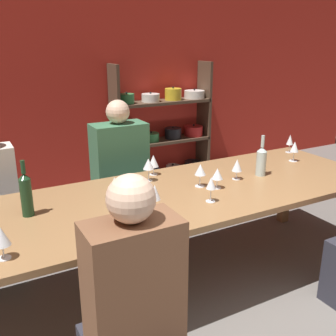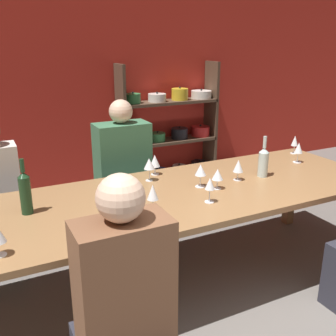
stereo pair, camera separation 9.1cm
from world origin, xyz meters
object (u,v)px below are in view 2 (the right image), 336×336
at_px(wine_glass_white_b, 149,164).
at_px(wine_glass_white_f, 218,175).
at_px(wine_glass_white_d, 155,161).
at_px(shelf_unit, 171,133).
at_px(wine_bottle_amber, 263,161).
at_px(wine_glass_white_g, 210,185).
at_px(wine_glass_red_a, 114,183).
at_px(wine_glass_empty_a, 201,171).
at_px(wine_glass_white_h, 295,141).
at_px(dining_table, 174,202).
at_px(wine_glass_white_a, 299,149).
at_px(wine_bottle_dark, 25,192).
at_px(wine_glass_red_c, 238,167).
at_px(wine_glass_red_b, 153,193).
at_px(person_far_a, 124,191).

bearing_deg(wine_glass_white_b, wine_glass_white_f, -45.68).
bearing_deg(wine_glass_white_d, shelf_unit, 59.32).
xyz_separation_m(wine_bottle_amber, wine_glass_white_d, (-0.72, 0.40, -0.01)).
bearing_deg(wine_glass_white_g, wine_glass_red_a, 149.43).
distance_m(wine_bottle_amber, wine_glass_white_g, 0.68).
relative_size(wine_glass_white_b, wine_glass_empty_a, 1.04).
bearing_deg(wine_glass_white_h, wine_bottle_amber, -150.92).
relative_size(wine_glass_empty_a, wine_glass_white_g, 1.00).
xyz_separation_m(dining_table, wine_glass_white_a, (1.26, 0.16, 0.19)).
bearing_deg(wine_glass_white_g, wine_bottle_dark, 162.15).
bearing_deg(wine_glass_white_h, wine_glass_white_b, -177.02).
bearing_deg(wine_glass_empty_a, wine_glass_white_d, 114.42).
distance_m(wine_glass_red_a, wine_glass_red_c, 0.95).
distance_m(wine_glass_white_b, wine_glass_red_b, 0.52).
xyz_separation_m(shelf_unit, wine_bottle_dark, (-2.00, -2.02, 0.26)).
bearing_deg(wine_glass_white_g, wine_glass_red_b, 171.45).
bearing_deg(wine_glass_white_b, wine_bottle_amber, -19.93).
bearing_deg(dining_table, wine_glass_empty_a, 6.44).
bearing_deg(shelf_unit, wine_glass_red_b, -119.46).
bearing_deg(shelf_unit, wine_bottle_amber, -97.97).
distance_m(wine_bottle_amber, wine_glass_white_d, 0.82).
relative_size(dining_table, wine_glass_white_b, 18.16).
xyz_separation_m(wine_glass_white_a, wine_glass_white_b, (-1.31, 0.15, 0.01)).
bearing_deg(wine_glass_white_b, wine_glass_red_b, -111.59).
bearing_deg(wine_glass_red_b, wine_glass_white_b, 68.41).
xyz_separation_m(shelf_unit, wine_glass_red_b, (-1.30, -2.31, 0.23)).
bearing_deg(dining_table, wine_glass_red_a, 169.80).
bearing_deg(shelf_unit, wine_glass_red_c, -103.81).
relative_size(dining_table, wine_glass_red_c, 20.12).
bearing_deg(wine_glass_empty_a, wine_glass_white_h, 16.29).
bearing_deg(wine_glass_white_g, shelf_unit, 68.52).
relative_size(wine_glass_white_b, wine_glass_white_d, 1.10).
xyz_separation_m(wine_bottle_dark, wine_glass_red_a, (0.54, -0.03, -0.02)).
bearing_deg(person_far_a, wine_glass_white_b, 90.30).
xyz_separation_m(wine_glass_white_a, person_far_a, (-1.31, 0.71, -0.40)).
bearing_deg(wine_glass_white_d, wine_glass_red_b, -115.80).
height_order(wine_glass_white_b, wine_glass_white_h, wine_glass_white_b).
bearing_deg(wine_glass_white_f, wine_glass_white_h, 21.41).
bearing_deg(wine_bottle_amber, wine_glass_white_g, -158.61).
relative_size(wine_glass_red_b, wine_glass_red_c, 1.05).
relative_size(wine_bottle_amber, wine_glass_white_b, 1.81).
bearing_deg(wine_glass_empty_a, wine_glass_red_a, 175.56).
bearing_deg(wine_glass_white_h, wine_glass_white_d, 178.66).
distance_m(wine_glass_white_d, wine_glass_red_c, 0.63).
xyz_separation_m(shelf_unit, person_far_a, (-1.11, -1.26, -0.16)).
bearing_deg(wine_bottle_dark, wine_glass_white_f, -7.60).
bearing_deg(wine_glass_white_d, wine_glass_white_a, -11.83).
distance_m(wine_bottle_amber, wine_glass_red_a, 1.17).
xyz_separation_m(shelf_unit, wine_glass_white_g, (-0.93, -2.36, 0.24)).
relative_size(wine_glass_white_g, person_far_a, 0.13).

